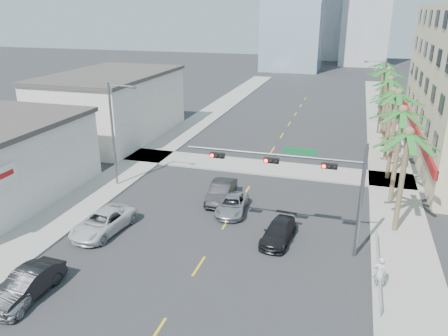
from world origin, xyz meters
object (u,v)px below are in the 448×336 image
object	(u,v)px
car_lane_left	(221,192)
traffic_signal_mast	(308,176)
car_parked_far	(103,222)
pedestrian	(380,273)
car_parked_near	(22,290)
car_parked_mid	(27,285)
car_lane_center	(232,205)
car_lane_right	(278,232)

from	to	relation	value
car_lane_left	traffic_signal_mast	bearing A→B (deg)	-40.12
car_parked_far	pedestrian	xyz separation A→B (m)	(18.10, -1.54, 0.37)
car_parked_near	car_parked_mid	world-z (taller)	car_parked_mid
car_parked_mid	car_lane_center	world-z (taller)	car_parked_mid
car_parked_near	car_parked_far	world-z (taller)	car_parked_far
car_parked_far	car_lane_left	xyz separation A→B (m)	(6.30, 7.38, 0.04)
car_lane_left	car_lane_right	xyz separation A→B (m)	(5.56, -5.09, -0.15)
traffic_signal_mast	pedestrian	distance (m)	6.85
car_parked_mid	pedestrian	bearing A→B (deg)	21.44
car_parked_far	car_lane_left	bearing A→B (deg)	56.06
car_parked_mid	car_lane_right	distance (m)	15.44
car_parked_mid	car_parked_far	world-z (taller)	car_parked_mid
car_parked_mid	car_lane_left	distance (m)	16.24
car_parked_mid	car_lane_center	bearing A→B (deg)	62.67
car_parked_near	car_lane_left	bearing A→B (deg)	62.44
car_parked_mid	pedestrian	distance (m)	19.09
car_parked_near	pedestrian	size ratio (longest dim) A/B	2.12
traffic_signal_mast	car_parked_mid	xyz separation A→B (m)	(-13.59, -9.36, -4.30)
traffic_signal_mast	car_parked_near	world-z (taller)	traffic_signal_mast
car_parked_near	car_lane_left	size ratio (longest dim) A/B	0.86
traffic_signal_mast	car_parked_near	size ratio (longest dim) A/B	2.75
traffic_signal_mast	car_lane_center	world-z (taller)	traffic_signal_mast
car_lane_left	pedestrian	size ratio (longest dim) A/B	2.46
traffic_signal_mast	car_lane_right	xyz separation A→B (m)	(-1.73, 0.52, -4.44)
traffic_signal_mast	car_lane_left	world-z (taller)	traffic_signal_mast
car_lane_right	pedestrian	xyz separation A→B (m)	(6.24, -3.83, 0.48)
pedestrian	car_lane_right	bearing A→B (deg)	-30.73
pedestrian	car_lane_center	bearing A→B (deg)	-33.68
traffic_signal_mast	car_parked_mid	world-z (taller)	traffic_signal_mast
pedestrian	car_parked_mid	bearing A→B (deg)	19.26
car_parked_near	car_parked_mid	distance (m)	0.42
car_parked_near	pedestrian	xyz separation A→B (m)	(18.10, 6.47, 0.42)
car_lane_center	car_lane_left	bearing A→B (deg)	122.64
traffic_signal_mast	car_parked_far	bearing A→B (deg)	-172.57
car_parked_near	car_parked_far	xyz separation A→B (m)	(0.00, 8.00, 0.05)
car_parked_far	car_lane_left	world-z (taller)	car_lane_left
car_lane_right	pedestrian	bearing A→B (deg)	-26.16
traffic_signal_mast	car_parked_mid	distance (m)	17.05
car_parked_far	car_lane_center	distance (m)	9.52
car_parked_far	car_lane_right	distance (m)	12.08
car_parked_far	pedestrian	bearing A→B (deg)	1.70
car_parked_near	car_parked_far	distance (m)	8.00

